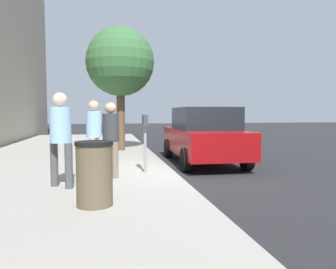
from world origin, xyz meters
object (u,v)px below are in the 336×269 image
Objects in this scene: parking_meter at (145,131)px; parking_officer at (94,129)px; parked_sedan_near at (203,135)px; trash_bin at (94,173)px; street_tree at (120,63)px; pedestrian_bystander at (61,131)px; pedestrian_at_meter at (111,134)px; traffic_signal at (125,94)px.

parking_meter is 1.37m from parking_officer.
parked_sedan_near is (1.41, -3.31, -0.29)m from parking_officer.
trash_bin is (-3.21, -0.13, -0.53)m from parking_officer.
parking_officer is 4.93m from street_tree.
pedestrian_bystander is at bearing 124.49° from parking_meter.
trash_bin is at bearing -113.50° from pedestrian_bystander.
pedestrian_bystander reaches higher than parking_officer.
pedestrian_bystander reaches higher than trash_bin.
pedestrian_at_meter is 0.96× the size of parking_officer.
parking_meter is 5.42m from street_tree.
pedestrian_at_meter is 1.31m from pedestrian_bystander.
parking_officer is at bearing 171.76° from traffic_signal.
parking_meter is at bearing 179.85° from traffic_signal.
parked_sedan_near is (2.36, -2.90, -0.23)m from pedestrian_at_meter.
street_tree is at bearing 57.65° from pedestrian_at_meter.
pedestrian_at_meter is 0.36× the size of street_tree.
traffic_signal reaches higher than trash_bin.
traffic_signal is at bearing 93.44° from parking_officer.
parking_officer is (0.95, 0.41, 0.06)m from pedestrian_at_meter.
traffic_signal is (8.65, -1.25, 1.39)m from parking_officer.
traffic_signal is at bearing -5.21° from street_tree.
parked_sedan_near is 7.71m from traffic_signal.
parking_officer is 3.61m from parked_sedan_near.
traffic_signal reaches higher than parking_meter.
pedestrian_bystander reaches higher than parking_meter.
trash_bin is (-2.26, 0.28, -0.47)m from pedestrian_at_meter.
pedestrian_at_meter is at bearing -7.41° from pedestrian_bystander.
pedestrian_at_meter reaches higher than parking_meter.
traffic_signal is (9.26, -0.02, 1.41)m from parking_meter.
street_tree is (4.26, -0.85, 2.34)m from parking_officer.
parking_officer is at bearing 2.28° from trash_bin.
pedestrian_bystander is 6.65m from street_tree.
trash_bin is at bearing 145.41° from parked_sedan_near.
trash_bin is at bearing -76.04° from parking_officer.
parked_sedan_near is 1.23× the size of traffic_signal.
pedestrian_bystander reaches higher than parked_sedan_near.
parking_officer is (1.83, -0.55, -0.06)m from pedestrian_bystander.
parking_officer is at bearing 85.69° from pedestrian_at_meter.
parking_officer is at bearing 23.44° from pedestrian_bystander.
parking_meter is 1.40× the size of trash_bin.
traffic_signal is at bearing -5.42° from trash_bin.
pedestrian_at_meter is at bearing -7.09° from trash_bin.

